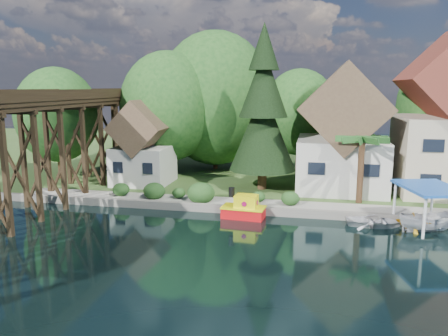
{
  "coord_description": "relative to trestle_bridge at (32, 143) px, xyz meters",
  "views": [
    {
      "loc": [
        4.57,
        -23.52,
        9.52
      ],
      "look_at": [
        -1.52,
        6.0,
        3.87
      ],
      "focal_mm": 35.0,
      "sensor_mm": 36.0,
      "label": 1
    }
  ],
  "objects": [
    {
      "name": "seawall",
      "position": [
        20.0,
        2.83,
        -5.04
      ],
      "size": [
        60.0,
        0.4,
        0.62
      ],
      "primitive_type": "cube",
      "color": "slate",
      "rests_on": "ground"
    },
    {
      "name": "tugboat",
      "position": [
        15.77,
        1.87,
        -4.67
      ],
      "size": [
        3.28,
        1.99,
        2.28
      ],
      "color": "red",
      "rests_on": "ground"
    },
    {
      "name": "shed",
      "position": [
        5.0,
        9.33,
        -1.52
      ],
      "size": [
        5.09,
        5.4,
        7.85
      ],
      "color": "beige",
      "rests_on": "bank"
    },
    {
      "name": "bg_trees",
      "position": [
        17.0,
        16.08,
        1.94
      ],
      "size": [
        49.9,
        13.3,
        10.57
      ],
      "color": "#382314",
      "rests_on": "bank"
    },
    {
      "name": "conifer",
      "position": [
        16.21,
        9.26,
        2.07
      ],
      "size": [
        5.83,
        5.83,
        14.36
      ],
      "color": "#382314",
      "rests_on": "bank"
    },
    {
      "name": "trestle_bridge",
      "position": [
        0.0,
        0.0,
        0.0
      ],
      "size": [
        4.12,
        44.18,
        9.3
      ],
      "color": "black",
      "rests_on": "ground"
    },
    {
      "name": "house_left",
      "position": [
        23.0,
        10.83,
        -0.21
      ],
      "size": [
        7.64,
        8.64,
        11.02
      ],
      "color": "beige",
      "rests_on": "bank"
    },
    {
      "name": "boat_canopy",
      "position": [
        28.18,
        1.21,
        -4.02
      ],
      "size": [
        4.4,
        5.48,
        3.09
      ],
      "color": "silver",
      "rests_on": "ground"
    },
    {
      "name": "shrubs",
      "position": [
        11.4,
        4.09,
        -4.12
      ],
      "size": [
        15.76,
        2.47,
        1.7
      ],
      "color": "#1A3F16",
      "rests_on": "bank"
    },
    {
      "name": "promenade",
      "position": [
        22.0,
        4.13,
        -4.82
      ],
      "size": [
        50.0,
        2.6,
        0.06
      ],
      "primitive_type": "cube",
      "color": "gray",
      "rests_on": "bank"
    },
    {
      "name": "palm_tree",
      "position": [
        24.26,
        6.05,
        0.03
      ],
      "size": [
        5.1,
        5.1,
        5.59
      ],
      "color": "#382314",
      "rests_on": "bank"
    },
    {
      "name": "bank",
      "position": [
        16.0,
        28.83,
        -5.1
      ],
      "size": [
        140.0,
        52.0,
        0.5
      ],
      "primitive_type": "cube",
      "color": "#375321",
      "rests_on": "ground"
    },
    {
      "name": "ground",
      "position": [
        16.0,
        -5.17,
        -5.35
      ],
      "size": [
        140.0,
        140.0,
        0.0
      ],
      "primitive_type": "plane",
      "color": "black",
      "rests_on": "ground"
    },
    {
      "name": "boat_white_a",
      "position": [
        24.96,
        1.82,
        -4.95
      ],
      "size": [
        4.0,
        2.92,
        0.81
      ],
      "primitive_type": "imported",
      "rotation": [
        0.0,
        0.0,
        1.61
      ],
      "color": "silver",
      "rests_on": "ground"
    },
    {
      "name": "boat_yellow",
      "position": [
        27.5,
        1.56,
        -4.71
      ],
      "size": [
        2.89,
        2.66,
        1.29
      ],
      "primitive_type": "imported",
      "rotation": [
        0.0,
        0.0,
        1.31
      ],
      "color": "yellow",
      "rests_on": "ground"
    }
  ]
}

